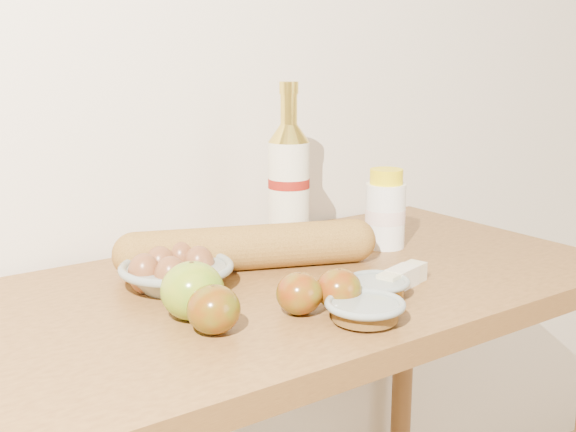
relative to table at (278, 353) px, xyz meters
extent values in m
cube|color=white|center=(0.00, 0.33, 0.52)|extent=(3.50, 0.02, 2.60)
cube|color=olive|center=(0.00, 0.00, 0.10)|extent=(1.20, 0.60, 0.04)
cylinder|color=brown|center=(0.55, 0.25, -0.35)|extent=(0.05, 0.05, 0.86)
cylinder|color=#EAE3C7|center=(0.13, 0.15, 0.23)|extent=(0.10, 0.10, 0.21)
cylinder|color=maroon|center=(0.13, 0.15, 0.26)|extent=(0.10, 0.10, 0.02)
cone|color=gold|center=(0.13, 0.15, 0.35)|extent=(0.10, 0.10, 0.03)
cylinder|color=gold|center=(0.13, 0.15, 0.39)|extent=(0.04, 0.04, 0.06)
cylinder|color=gold|center=(0.13, 0.15, 0.43)|extent=(0.04, 0.04, 0.02)
cylinder|color=white|center=(0.30, 0.06, 0.19)|extent=(0.09, 0.09, 0.12)
cylinder|color=#FBDAD2|center=(0.30, 0.06, 0.19)|extent=(0.09, 0.09, 0.03)
cylinder|color=yellow|center=(0.30, 0.06, 0.26)|extent=(0.07, 0.07, 0.03)
torus|color=gray|center=(-0.15, 0.07, 0.16)|extent=(0.24, 0.24, 0.01)
ellipsoid|color=brown|center=(-0.17, 0.04, 0.16)|extent=(0.07, 0.07, 0.06)
ellipsoid|color=brown|center=(-0.11, 0.07, 0.16)|extent=(0.07, 0.07, 0.06)
ellipsoid|color=brown|center=(-0.16, 0.11, 0.16)|extent=(0.07, 0.07, 0.06)
ellipsoid|color=brown|center=(-0.20, 0.08, 0.16)|extent=(0.07, 0.07, 0.06)
ellipsoid|color=brown|center=(-0.12, 0.12, 0.16)|extent=(0.07, 0.07, 0.06)
cylinder|color=#AD7D34|center=(0.01, 0.10, 0.16)|extent=(0.39, 0.22, 0.08)
sphere|color=#AD7D34|center=(-0.18, 0.17, 0.16)|extent=(0.10, 0.10, 0.08)
sphere|color=#AD7D34|center=(0.19, 0.02, 0.16)|extent=(0.10, 0.10, 0.08)
ellipsoid|color=#9E9A1F|center=(-0.19, -0.06, 0.17)|extent=(0.10, 0.10, 0.08)
cylinder|color=#4F381A|center=(-0.19, -0.06, 0.20)|extent=(0.01, 0.01, 0.01)
ellipsoid|color=maroon|center=(-0.19, -0.12, 0.16)|extent=(0.08, 0.08, 0.07)
cylinder|color=#483418|center=(-0.19, -0.12, 0.19)|extent=(0.01, 0.01, 0.01)
ellipsoid|color=#930808|center=(-0.05, -0.13, 0.15)|extent=(0.09, 0.09, 0.06)
cylinder|color=#50341A|center=(-0.05, -0.13, 0.18)|extent=(0.01, 0.01, 0.01)
torus|color=gray|center=(0.00, -0.21, 0.15)|extent=(0.14, 0.14, 0.01)
cylinder|color=brown|center=(0.00, -0.21, 0.14)|extent=(0.12, 0.12, 0.02)
torus|color=gray|center=(0.09, -0.14, 0.15)|extent=(0.12, 0.12, 0.01)
cylinder|color=brown|center=(0.09, -0.14, 0.14)|extent=(0.10, 0.10, 0.02)
cube|color=beige|center=(0.16, -0.13, 0.14)|extent=(0.12, 0.06, 0.03)
cube|color=beige|center=(0.16, -0.13, 0.14)|extent=(0.06, 0.05, 0.03)
ellipsoid|color=#930808|center=(0.01, -0.15, 0.15)|extent=(0.09, 0.09, 0.06)
cylinder|color=#50341A|center=(0.01, -0.15, 0.18)|extent=(0.01, 0.01, 0.01)
camera|label=1|loc=(-0.64, -0.93, 0.50)|focal=45.00mm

